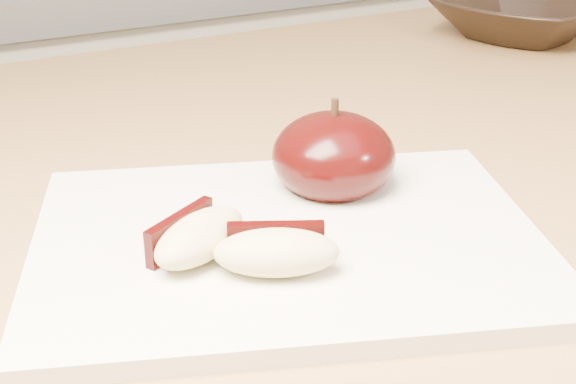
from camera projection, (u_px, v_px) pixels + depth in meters
name	position (u px, v px, depth m)	size (l,w,h in m)	color
back_cabinet	(101.00, 245.00, 1.31)	(2.40, 0.62, 0.94)	silver
cutting_board	(288.00, 243.00, 0.43)	(0.27, 0.20, 0.01)	white
apple_half	(334.00, 156.00, 0.48)	(0.10, 0.10, 0.06)	black
apple_wedge_a	(198.00, 236.00, 0.41)	(0.07, 0.06, 0.02)	beige
apple_wedge_b	(276.00, 251.00, 0.39)	(0.07, 0.05, 0.02)	beige
bowl	(521.00, 16.00, 0.83)	(0.17, 0.17, 0.04)	black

